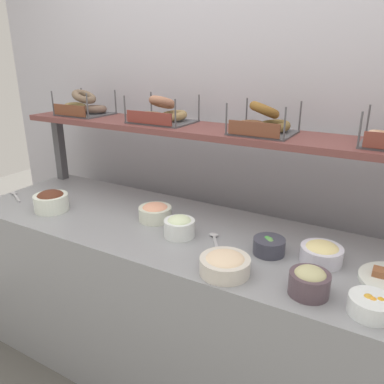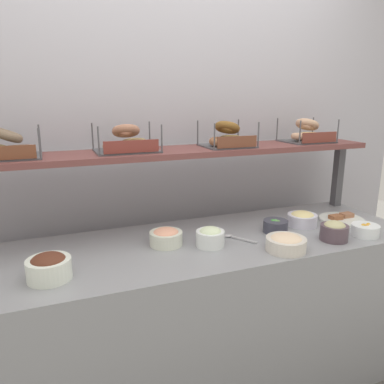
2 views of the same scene
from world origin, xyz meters
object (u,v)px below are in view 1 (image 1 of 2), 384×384
object	(u,v)px
bowl_scallion_spread	(179,226)
bowl_egg_salad	(321,253)
bagel_basket_everything	(162,114)
bagel_basket_cinnamon_raisin	(263,123)
bowl_fruit_salad	(371,305)
bowl_hummus	(309,281)
serving_spoon_near_plate	(215,239)
bowl_veggie_mix	(269,246)
serving_spoon_by_edge	(15,195)
bowl_lox_spread	(155,212)
bowl_potato_salad	(225,264)
bowl_chocolate_spread	(51,201)
bagel_basket_poppy	(84,106)

from	to	relation	value
bowl_scallion_spread	bowl_egg_salad	distance (m)	0.61
bagel_basket_everything	bagel_basket_cinnamon_raisin	xyz separation A→B (m)	(0.56, -0.02, 0.00)
bowl_scallion_spread	bowl_fruit_salad	distance (m)	0.82
bowl_scallion_spread	bagel_basket_cinnamon_raisin	distance (m)	0.59
bowl_hummus	serving_spoon_near_plate	size ratio (longest dim) A/B	0.90
bowl_veggie_mix	serving_spoon_by_edge	size ratio (longest dim) A/B	0.77
bowl_egg_salad	bowl_fruit_salad	world-z (taller)	bowl_egg_salad
bowl_lox_spread	bagel_basket_everything	xyz separation A→B (m)	(-0.12, 0.26, 0.43)
bowl_scallion_spread	bowl_egg_salad	xyz separation A→B (m)	(0.60, 0.08, -0.01)
bowl_lox_spread	bagel_basket_everything	size ratio (longest dim) A/B	0.51
serving_spoon_near_plate	bagel_basket_cinnamon_raisin	distance (m)	0.56
bowl_egg_salad	bowl_lox_spread	bearing A→B (deg)	179.48
bowl_potato_salad	bowl_fruit_salad	bearing A→B (deg)	1.44
bowl_lox_spread	bowl_potato_salad	distance (m)	0.57
bowl_veggie_mix	bowl_hummus	bearing A→B (deg)	-43.79
bowl_scallion_spread	bowl_potato_salad	distance (m)	0.36
bowl_chocolate_spread	bowl_hummus	size ratio (longest dim) A/B	1.27
serving_spoon_by_edge	bagel_basket_cinnamon_raisin	xyz separation A→B (m)	(1.33, 0.37, 0.47)
bowl_chocolate_spread	bowl_lox_spread	bearing A→B (deg)	17.42
bowl_egg_salad	bowl_fruit_salad	distance (m)	0.32
bowl_lox_spread	bagel_basket_poppy	size ratio (longest dim) A/B	0.56
serving_spoon_near_plate	bagel_basket_poppy	size ratio (longest dim) A/B	0.53
bowl_lox_spread	bagel_basket_cinnamon_raisin	world-z (taller)	bagel_basket_cinnamon_raisin
bowl_veggie_mix	bowl_egg_salad	bearing A→B (deg)	10.41
bowl_scallion_spread	bowl_chocolate_spread	distance (m)	0.74
bagel_basket_poppy	bagel_basket_everything	bearing A→B (deg)	0.43
bowl_egg_salad	bowl_lox_spread	world-z (taller)	bowl_lox_spread
bowl_fruit_salad	bowl_veggie_mix	distance (m)	0.46
serving_spoon_near_plate	serving_spoon_by_edge	world-z (taller)	same
bowl_scallion_spread	bowl_lox_spread	world-z (taller)	bowl_scallion_spread
bowl_fruit_salad	bowl_chocolate_spread	bearing A→B (deg)	176.72
bowl_scallion_spread	bowl_fruit_salad	xyz separation A→B (m)	(0.81, -0.17, -0.02)
bowl_veggie_mix	serving_spoon_near_plate	bearing A→B (deg)	-178.17
bagel_basket_cinnamon_raisin	bowl_hummus	bearing A→B (deg)	-52.63
bowl_scallion_spread	bowl_veggie_mix	xyz separation A→B (m)	(0.40, 0.05, -0.01)
serving_spoon_by_edge	bagel_basket_cinnamon_raisin	bearing A→B (deg)	15.52
bagel_basket_everything	bagel_basket_cinnamon_raisin	distance (m)	0.56
bowl_fruit_salad	bagel_basket_cinnamon_raisin	world-z (taller)	bagel_basket_cinnamon_raisin
bowl_egg_salad	bowl_fruit_salad	bearing A→B (deg)	-50.42
bowl_egg_salad	serving_spoon_near_plate	world-z (taller)	bowl_egg_salad
serving_spoon_near_plate	bagel_basket_poppy	world-z (taller)	bagel_basket_poppy
bowl_fruit_salad	serving_spoon_by_edge	xyz separation A→B (m)	(-1.89, 0.13, -0.02)
bagel_basket_everything	bowl_veggie_mix	bearing A→B (deg)	-22.78
bowl_lox_spread	bowl_hummus	bearing A→B (deg)	-17.00
bowl_scallion_spread	bowl_hummus	world-z (taller)	bowl_hummus
bowl_egg_salad	bowl_lox_spread	size ratio (longest dim) A/B	1.01
bowl_fruit_salad	bagel_basket_cinnamon_raisin	distance (m)	0.87
bowl_egg_salad	bowl_hummus	distance (m)	0.24
bowl_fruit_salad	bagel_basket_poppy	world-z (taller)	bagel_basket_poppy
bowl_veggie_mix	bowl_potato_salad	distance (m)	0.24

